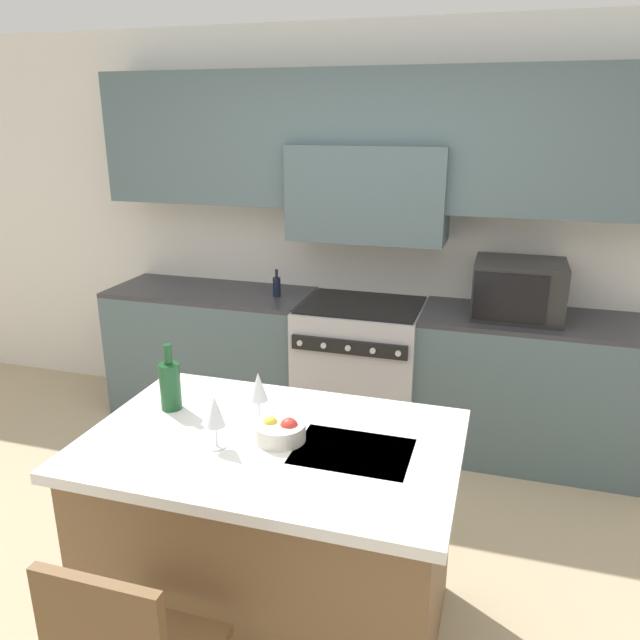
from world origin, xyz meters
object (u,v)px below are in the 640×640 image
object	(u,v)px
microwave	(518,289)
wine_glass_near	(215,413)
wine_glass_far	(258,388)
wine_bottle	(170,385)
fruit_bowl	(280,430)
range_stove	(360,371)
oil_bottle_on_counter	(277,286)

from	to	relation	value
microwave	wine_glass_near	size ratio (longest dim) A/B	2.50
wine_glass_near	wine_glass_far	xyz separation A→B (m)	(0.07, 0.25, 0.00)
wine_bottle	wine_glass_near	bearing A→B (deg)	-36.53
wine_bottle	wine_glass_near	size ratio (longest dim) A/B	1.38
fruit_bowl	range_stove	bearing A→B (deg)	93.06
oil_bottle_on_counter	fruit_bowl	bearing A→B (deg)	-68.98
range_stove	wine_glass_near	xyz separation A→B (m)	(-0.12, -1.92, 0.59)
wine_glass_far	oil_bottle_on_counter	xyz separation A→B (m)	(-0.56, 1.69, -0.05)
range_stove	fruit_bowl	xyz separation A→B (m)	(0.10, -1.80, 0.48)
microwave	fruit_bowl	xyz separation A→B (m)	(-0.87, -1.82, -0.16)
wine_glass_near	fruit_bowl	bearing A→B (deg)	30.73
oil_bottle_on_counter	wine_glass_far	bearing A→B (deg)	-71.74
wine_bottle	oil_bottle_on_counter	distance (m)	1.70
wine_glass_near	oil_bottle_on_counter	world-z (taller)	oil_bottle_on_counter
microwave	wine_glass_far	distance (m)	1.97
wine_glass_near	oil_bottle_on_counter	distance (m)	2.00
wine_bottle	fruit_bowl	size ratio (longest dim) A/B	1.45
wine_glass_far	oil_bottle_on_counter	bearing A→B (deg)	108.26
microwave	fruit_bowl	bearing A→B (deg)	-115.68
wine_glass_near	oil_bottle_on_counter	bearing A→B (deg)	104.04
range_stove	fruit_bowl	distance (m)	1.86
wine_glass_near	fruit_bowl	world-z (taller)	wine_glass_near
wine_bottle	wine_glass_far	size ratio (longest dim) A/B	1.38
range_stove	wine_bottle	size ratio (longest dim) A/B	3.21
microwave	range_stove	bearing A→B (deg)	-178.90
microwave	wine_glass_far	size ratio (longest dim) A/B	2.50
range_stove	microwave	bearing A→B (deg)	1.10
microwave	wine_bottle	bearing A→B (deg)	-129.92
range_stove	microwave	size ratio (longest dim) A/B	1.77
wine_glass_far	wine_bottle	bearing A→B (deg)	-178.93
wine_glass_near	fruit_bowl	distance (m)	0.27
wine_bottle	wine_glass_near	distance (m)	0.42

